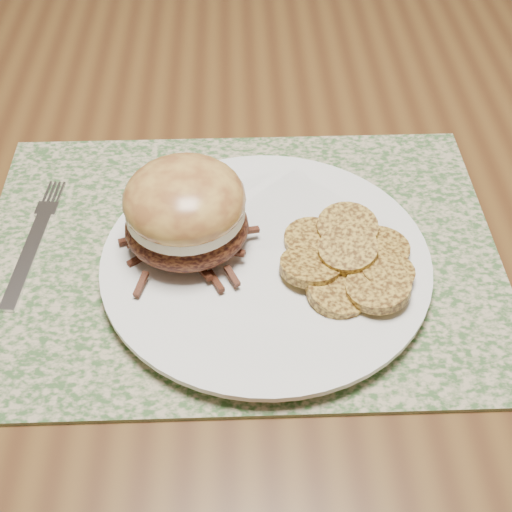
{
  "coord_description": "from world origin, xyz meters",
  "views": [
    {
      "loc": [
        -0.3,
        -0.58,
        1.2
      ],
      "look_at": [
        -0.28,
        -0.19,
        0.79
      ],
      "focal_mm": 50.0,
      "sensor_mm": 36.0,
      "label": 1
    }
  ],
  "objects_px": {
    "dining_table": "(507,205)",
    "fork": "(35,240)",
    "pork_sandwich": "(185,211)",
    "dinner_plate": "(266,264)"
  },
  "relations": [
    {
      "from": "fork",
      "to": "pork_sandwich",
      "type": "bearing_deg",
      "value": -4.6
    },
    {
      "from": "dining_table",
      "to": "fork",
      "type": "xyz_separation_m",
      "value": [
        -0.48,
        -0.13,
        0.09
      ]
    },
    {
      "from": "dining_table",
      "to": "fork",
      "type": "bearing_deg",
      "value": -165.32
    },
    {
      "from": "dining_table",
      "to": "dinner_plate",
      "type": "relative_size",
      "value": 5.77
    },
    {
      "from": "pork_sandwich",
      "to": "fork",
      "type": "distance_m",
      "value": 0.15
    },
    {
      "from": "pork_sandwich",
      "to": "dining_table",
      "type": "bearing_deg",
      "value": 25.65
    },
    {
      "from": "dinner_plate",
      "to": "fork",
      "type": "distance_m",
      "value": 0.21
    },
    {
      "from": "dining_table",
      "to": "pork_sandwich",
      "type": "bearing_deg",
      "value": -156.27
    },
    {
      "from": "dinner_plate",
      "to": "fork",
      "type": "xyz_separation_m",
      "value": [
        -0.2,
        0.04,
        -0.01
      ]
    },
    {
      "from": "fork",
      "to": "dinner_plate",
      "type": "bearing_deg",
      "value": -6.26
    }
  ]
}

